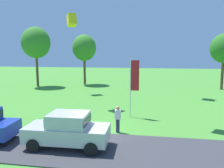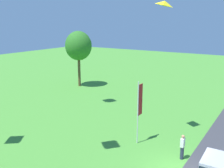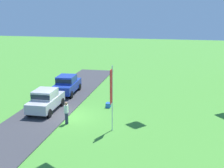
% 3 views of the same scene
% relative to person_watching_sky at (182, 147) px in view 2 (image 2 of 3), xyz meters
% --- Properties ---
extents(person_watching_sky, '(0.36, 0.24, 1.71)m').
position_rel_person_watching_sky_xyz_m(person_watching_sky, '(0.00, 0.00, 0.00)').
color(person_watching_sky, '#2D334C').
rests_on(person_watching_sky, ground).
extents(tree_center_back, '(3.61, 3.61, 7.63)m').
position_rel_person_watching_sky_xyz_m(tree_center_back, '(11.96, 18.61, 4.73)').
color(tree_center_back, brown).
rests_on(tree_center_back, ground).
extents(flag_banner, '(0.71, 0.08, 4.71)m').
position_rel_person_watching_sky_xyz_m(flag_banner, '(0.73, 3.58, 2.11)').
color(flag_banner, silver).
rests_on(flag_banner, ground).
extents(kite_diamond_high_right, '(1.31, 1.30, 0.55)m').
position_rel_person_watching_sky_xyz_m(kite_diamond_high_right, '(2.74, 2.75, 9.28)').
color(kite_diamond_high_right, yellow).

